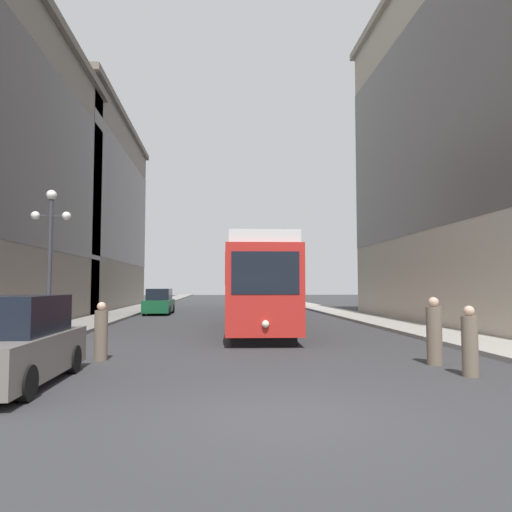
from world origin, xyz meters
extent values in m
plane|color=#303033|center=(0.00, 0.00, 0.00)|extent=(200.00, 200.00, 0.00)
cube|color=gray|center=(-7.86, 40.00, 0.07)|extent=(2.66, 120.00, 0.15)
cube|color=gray|center=(7.86, 40.00, 0.07)|extent=(2.66, 120.00, 0.15)
cube|color=black|center=(0.79, 14.75, 0.17)|extent=(2.78, 12.86, 0.35)
cube|color=red|center=(0.79, 14.75, 1.90)|extent=(3.22, 13.98, 3.10)
cube|color=black|center=(0.79, 14.75, 2.60)|extent=(3.23, 13.43, 1.08)
cube|color=silver|center=(0.79, 14.75, 3.67)|extent=(3.00, 13.70, 0.44)
cube|color=black|center=(0.48, 7.84, 2.44)|extent=(2.21, 0.18, 1.40)
sphere|color=#F2EACC|center=(0.48, 7.77, 0.80)|extent=(0.24, 0.24, 0.24)
cube|color=black|center=(3.92, 32.17, 0.17)|extent=(2.31, 11.24, 0.35)
cube|color=#334C8C|center=(3.92, 32.17, 1.90)|extent=(2.70, 12.22, 3.10)
cube|color=black|center=(3.92, 32.17, 2.44)|extent=(2.73, 11.74, 1.30)
cube|color=black|center=(3.85, 26.09, 2.21)|extent=(2.30, 0.11, 1.71)
cylinder|color=black|center=(-6.09, 25.57, 0.32)|extent=(0.18, 0.64, 0.64)
cylinder|color=black|center=(-6.09, 28.56, 0.32)|extent=(0.18, 0.64, 0.64)
cylinder|color=black|center=(-4.38, 25.57, 0.32)|extent=(0.18, 0.64, 0.64)
cylinder|color=black|center=(-4.38, 28.56, 0.32)|extent=(0.18, 0.64, 0.64)
cube|color=#14512D|center=(-5.23, 27.07, 0.60)|extent=(1.80, 4.83, 0.84)
cube|color=black|center=(-5.23, 27.19, 1.42)|extent=(1.59, 2.66, 0.80)
cylinder|color=black|center=(-4.38, 1.27, 0.32)|extent=(0.18, 0.64, 0.64)
cylinder|color=black|center=(-4.38, 4.00, 0.32)|extent=(0.18, 0.64, 0.64)
cube|color=slate|center=(-5.23, 2.63, 0.60)|extent=(1.81, 4.39, 0.84)
cube|color=black|center=(-5.23, 2.74, 1.42)|extent=(1.59, 2.42, 0.80)
cylinder|color=#6B5B4C|center=(4.49, 4.42, 0.74)|extent=(0.39, 0.39, 1.48)
sphere|color=tan|center=(4.49, 4.42, 1.60)|extent=(0.26, 0.26, 0.26)
cylinder|color=#6B5B4C|center=(-4.22, 5.85, 0.68)|extent=(0.35, 0.35, 1.35)
sphere|color=tan|center=(-4.22, 5.85, 1.46)|extent=(0.24, 0.24, 0.24)
cylinder|color=#6B5B4C|center=(4.57, 2.84, 0.67)|extent=(0.35, 0.35, 1.35)
sphere|color=tan|center=(4.57, 2.84, 1.46)|extent=(0.24, 0.24, 0.24)
cylinder|color=#333338|center=(-7.13, 10.23, 2.67)|extent=(0.16, 0.16, 5.03)
sphere|color=white|center=(-7.13, 10.23, 5.34)|extent=(0.36, 0.36, 0.36)
sphere|color=white|center=(-7.68, 10.23, 4.58)|extent=(0.31, 0.31, 0.31)
sphere|color=white|center=(-6.58, 10.23, 4.58)|extent=(0.31, 0.31, 0.31)
cube|color=#333338|center=(-7.13, 10.23, 4.58)|extent=(1.10, 0.06, 0.06)
cube|color=slate|center=(-16.05, 34.83, 8.13)|extent=(13.71, 22.09, 16.26)
cube|color=#3D3838|center=(-16.05, 34.83, 8.94)|extent=(13.75, 22.13, 9.75)
cube|color=#685F56|center=(-16.05, 34.83, 16.51)|extent=(14.31, 22.69, 0.50)
camera|label=1|loc=(-1.07, -7.37, 2.02)|focal=33.10mm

